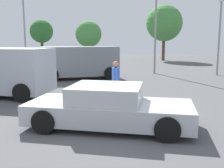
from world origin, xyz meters
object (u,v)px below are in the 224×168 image
at_px(suv_dark, 80,61).
at_px(light_post_near, 156,3).
at_px(light_post_mid, 23,8).
at_px(dog, 120,95).
at_px(pedestrian, 116,80).
at_px(light_post_far, 220,20).
at_px(sedan_foreground, 109,108).

bearing_deg(suv_dark, light_post_near, 13.44).
xyz_separation_m(suv_dark, light_post_mid, (-5.68, 6.19, 3.98)).
bearing_deg(light_post_mid, dog, -56.93).
bearing_deg(light_post_near, dog, -105.17).
bearing_deg(dog, light_post_mid, -118.83).
xyz_separation_m(pedestrian, light_post_mid, (-8.10, 13.62, 4.08)).
relative_size(suv_dark, light_post_near, 0.67).
bearing_deg(suv_dark, light_post_mid, 116.69).
height_order(dog, light_post_far, light_post_far).
bearing_deg(pedestrian, light_post_far, 46.12).
relative_size(sedan_foreground, suv_dark, 0.94).
bearing_deg(pedestrian, dog, 73.73).
distance_m(dog, light_post_near, 10.78).
relative_size(sedan_foreground, light_post_far, 0.89).
distance_m(light_post_near, light_post_mid, 11.28).
relative_size(sedan_foreground, light_post_mid, 0.62).
xyz_separation_m(sedan_foreground, light_post_mid, (-7.94, 15.72, 4.53)).
xyz_separation_m(light_post_near, light_post_mid, (-10.78, 3.33, 0.06)).
distance_m(sedan_foreground, dog, 3.09).
distance_m(sedan_foreground, suv_dark, 9.81).
relative_size(dog, pedestrian, 0.37).
bearing_deg(light_post_far, suv_dark, -167.82).
bearing_deg(light_post_near, sedan_foreground, -102.87).
bearing_deg(dog, sedan_foreground, 22.48).
bearing_deg(light_post_far, sedan_foreground, -121.63).
height_order(suv_dark, light_post_mid, light_post_mid).
distance_m(pedestrian, light_post_far, 12.06).
bearing_deg(sedan_foreground, light_post_near, 86.04).
relative_size(light_post_near, light_post_mid, 0.99).
relative_size(sedan_foreground, light_post_near, 0.63).
relative_size(dog, light_post_mid, 0.08).
relative_size(light_post_mid, light_post_far, 1.42).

